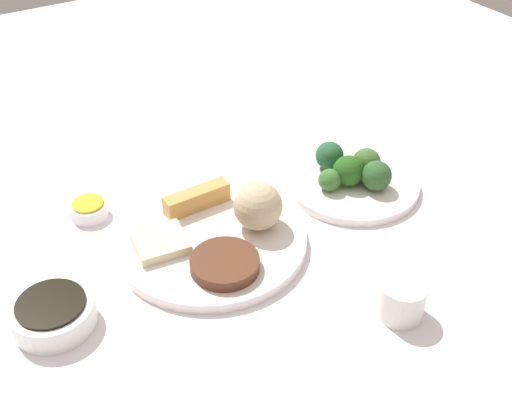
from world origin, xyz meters
name	(u,v)px	position (x,y,z in m)	size (l,w,h in m)	color
tabletop	(207,253)	(0.00, 0.00, 0.01)	(2.20, 2.20, 0.02)	white
main_plate	(211,240)	(-0.01, -0.01, 0.03)	(0.28, 0.28, 0.02)	white
rice_scoop	(258,206)	(-0.08, 0.01, 0.07)	(0.07, 0.07, 0.07)	tan
spring_roll	(197,199)	(-0.03, -0.08, 0.05)	(0.10, 0.03, 0.03)	#D09449
crab_rangoon_wonton	(161,243)	(0.06, -0.02, 0.04)	(0.07, 0.07, 0.01)	beige
stir_fry_heap	(225,264)	(0.01, 0.07, 0.04)	(0.10, 0.10, 0.02)	#512B19
broccoli_plate	(352,182)	(-0.28, -0.01, 0.03)	(0.22, 0.22, 0.01)	white
broccoli_floret_0	(348,171)	(-0.26, -0.01, 0.06)	(0.05, 0.05, 0.05)	#25581A
broccoli_floret_1	(330,180)	(-0.23, -0.01, 0.05)	(0.04, 0.04, 0.04)	#386E2E
broccoli_floret_2	(366,162)	(-0.30, -0.01, 0.06)	(0.05, 0.05, 0.05)	#3C6129
broccoli_floret_3	(376,176)	(-0.29, 0.03, 0.06)	(0.05, 0.05, 0.05)	#2F5729
broccoli_floret_4	(330,156)	(-0.26, -0.06, 0.06)	(0.05, 0.05, 0.05)	#235832
soy_sauce_bowl	(53,314)	(0.23, 0.03, 0.04)	(0.11, 0.11, 0.03)	white
soy_sauce_bowl_liquid	(50,304)	(0.23, 0.03, 0.06)	(0.09, 0.09, 0.00)	black
sauce_ramekin_hot_mustard	(89,210)	(0.12, -0.16, 0.03)	(0.06, 0.06, 0.02)	white
sauce_ramekin_hot_mustard_liquid	(88,203)	(0.12, -0.16, 0.04)	(0.05, 0.05, 0.00)	gold
teacup	(402,299)	(-0.15, 0.24, 0.05)	(0.06, 0.06, 0.05)	silver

